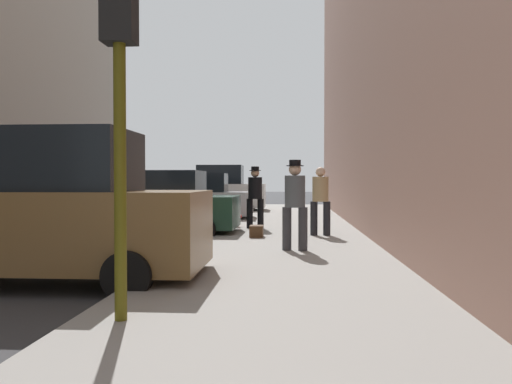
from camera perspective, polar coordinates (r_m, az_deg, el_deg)
The scene contains 11 objects.
sidewalk at distance 9.12m, azimuth 3.04°, elevation -7.82°, with size 4.00×40.00×0.15m, color gray.
parked_bronze_suv at distance 7.88m, azimuth -22.47°, elevation -2.34°, with size 4.61×2.08×2.25m.
parked_dark_green_sedan at distance 13.66m, azimuth -10.81°, elevation -1.54°, with size 4.22×2.09×1.79m.
parked_silver_sedan at distance 18.55m, azimuth -6.80°, elevation -0.79°, with size 4.26×2.18×1.79m.
parked_white_van at distance 23.58m, azimuth -4.44°, elevation 0.11°, with size 4.63×2.12×2.25m.
fire_hydrant at distance 14.98m, azimuth -2.46°, elevation -2.62°, with size 0.42×0.22×0.70m.
traffic_light at distance 5.20m, azimuth -15.32°, elevation 15.05°, with size 0.32×0.32×3.60m.
pedestrian_with_beanie at distance 9.80m, azimuth 4.47°, elevation -0.95°, with size 0.53×0.47×1.78m.
pedestrian_in_tan_coat at distance 12.58m, azimuth 7.37°, elevation -0.60°, with size 0.51×0.41×1.71m.
pedestrian_with_fedora at distance 14.30m, azimuth -0.10°, elevation -0.24°, with size 0.52×0.46×1.78m.
duffel_bag at distance 12.17m, azimuth 0.06°, elevation -4.50°, with size 0.32×0.44×0.28m.
Camera 1 is at (6.18, -9.00, 1.52)m, focal length 35.00 mm.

